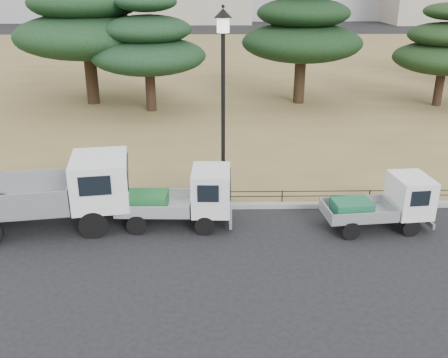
{
  "coord_description": "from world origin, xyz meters",
  "views": [
    {
      "loc": [
        -0.26,
        -12.79,
        7.24
      ],
      "look_at": [
        0.0,
        2.0,
        1.3
      ],
      "focal_mm": 40.0,
      "sensor_mm": 36.0,
      "label": 1
    }
  ],
  "objects_px": {
    "truck_large": "(56,190)",
    "truck_kei_front": "(184,198)",
    "truck_kei_rear": "(385,203)",
    "street_lamp": "(223,77)"
  },
  "relations": [
    {
      "from": "truck_kei_front",
      "to": "street_lamp",
      "type": "xyz_separation_m",
      "value": [
        1.26,
        1.5,
        3.47
      ]
    },
    {
      "from": "truck_kei_rear",
      "to": "street_lamp",
      "type": "relative_size",
      "value": 0.53
    },
    {
      "from": "truck_large",
      "to": "truck_kei_front",
      "type": "bearing_deg",
      "value": -7.93
    },
    {
      "from": "truck_kei_rear",
      "to": "street_lamp",
      "type": "height_order",
      "value": "street_lamp"
    },
    {
      "from": "truck_large",
      "to": "truck_kei_front",
      "type": "relative_size",
      "value": 1.5
    },
    {
      "from": "truck_kei_rear",
      "to": "street_lamp",
      "type": "xyz_separation_m",
      "value": [
        -4.94,
        1.83,
        3.56
      ]
    },
    {
      "from": "truck_large",
      "to": "truck_kei_front",
      "type": "height_order",
      "value": "truck_large"
    },
    {
      "from": "truck_kei_front",
      "to": "street_lamp",
      "type": "bearing_deg",
      "value": 51.84
    },
    {
      "from": "truck_kei_front",
      "to": "truck_kei_rear",
      "type": "relative_size",
      "value": 1.07
    },
    {
      "from": "truck_large",
      "to": "truck_kei_front",
      "type": "distance_m",
      "value": 3.91
    }
  ]
}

